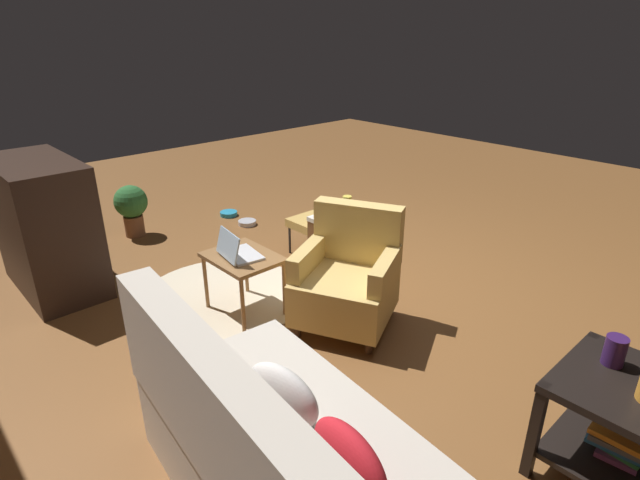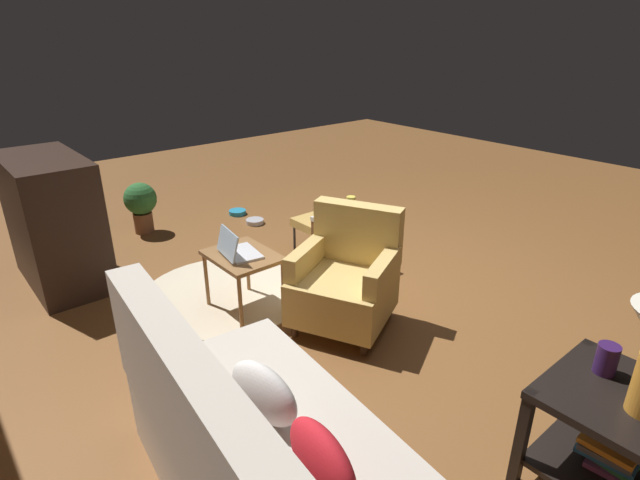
{
  "view_description": "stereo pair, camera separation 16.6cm",
  "coord_description": "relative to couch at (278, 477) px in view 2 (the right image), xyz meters",
  "views": [
    {
      "loc": [
        -2.49,
        2.88,
        2.06
      ],
      "look_at": [
        0.1,
        0.48,
        0.55
      ],
      "focal_mm": 28.1,
      "sensor_mm": 36.0,
      "label": 1
    },
    {
      "loc": [
        -2.6,
        2.75,
        2.06
      ],
      "look_at": [
        0.1,
        0.48,
        0.55
      ],
      "focal_mm": 28.1,
      "sensor_mm": 36.0,
      "label": 2
    }
  ],
  "objects": [
    {
      "name": "ground",
      "position": [
        1.32,
        -1.9,
        -0.33
      ],
      "size": [
        12.0,
        12.0,
        0.0
      ],
      "primitive_type": "plane",
      "color": "brown"
    },
    {
      "name": "couch",
      "position": [
        0.0,
        0.0,
        0.0
      ],
      "size": [
        1.97,
        1.03,
        1.0
      ],
      "color": "beige",
      "rests_on": "ground"
    },
    {
      "name": "armchair",
      "position": [
        1.07,
        -1.38,
        0.04
      ],
      "size": [
        0.89,
        0.9,
        0.87
      ],
      "color": "tan",
      "rests_on": "ground"
    },
    {
      "name": "side_table",
      "position": [
        -0.81,
        -1.32,
        0.04
      ],
      "size": [
        0.64,
        0.64,
        0.55
      ],
      "color": "black",
      "rests_on": "ground"
    },
    {
      "name": "small_vase",
      "position": [
        -0.67,
        -1.42,
        0.3
      ],
      "size": [
        0.1,
        0.1,
        0.15
      ],
      "primitive_type": "cylinder",
      "color": "#33194C",
      "rests_on": "side_table"
    },
    {
      "name": "book_stack_shelf",
      "position": [
        -0.81,
        -1.32,
        -0.11
      ],
      "size": [
        0.27,
        0.2,
        0.13
      ],
      "color": "#994C8C",
      "rests_on": "side_table"
    },
    {
      "name": "laptop_desk",
      "position": [
        1.71,
        -0.91,
        0.1
      ],
      "size": [
        0.56,
        0.44,
        0.48
      ],
      "color": "olive",
      "rests_on": "ground"
    },
    {
      "name": "laptop",
      "position": [
        1.71,
        -0.87,
        0.2
      ],
      "size": [
        0.36,
        0.3,
        0.21
      ],
      "color": "silver",
      "rests_on": "laptop_desk"
    },
    {
      "name": "tv_cabinet",
      "position": [
        3.16,
        0.02,
        0.26
      ],
      "size": [
        1.1,
        0.56,
        1.1
      ],
      "color": "black",
      "rests_on": "ground"
    },
    {
      "name": "television",
      "position": [
        3.16,
        0.05,
        0.33
      ],
      "size": [
        0.64,
        0.41,
        0.48
      ],
      "color": "black",
      "rests_on": "tv_cabinet"
    },
    {
      "name": "wicker_hamper",
      "position": [
        1.78,
        -2.04,
        -0.09
      ],
      "size": [
        0.45,
        0.45,
        0.48
      ],
      "color": "brown",
      "rests_on": "ground"
    },
    {
      "name": "book_stack_hamper",
      "position": [
        1.78,
        -2.04,
        0.2
      ],
      "size": [
        0.25,
        0.2,
        0.09
      ],
      "color": "orange",
      "rests_on": "wicker_hamper"
    },
    {
      "name": "yellow_mug",
      "position": [
        1.76,
        -2.08,
        0.3
      ],
      "size": [
        0.08,
        0.08,
        0.1
      ],
      "primitive_type": "cylinder",
      "color": "#E5D14C",
      "rests_on": "book_stack_hamper"
    },
    {
      "name": "tv_remote",
      "position": [
        1.88,
        -2.12,
        0.17
      ],
      "size": [
        0.06,
        0.16,
        0.02
      ],
      "primitive_type": "cube",
      "rotation": [
        0.0,
        0.0,
        -0.09
      ],
      "color": "#262628",
      "rests_on": "wicker_hamper"
    },
    {
      "name": "ottoman",
      "position": [
        2.15,
        -2.04,
        -0.02
      ],
      "size": [
        0.4,
        0.4,
        0.36
      ],
      "color": "tan",
      "rests_on": "ground"
    },
    {
      "name": "circular_rug",
      "position": [
        2.04,
        -0.91,
        -0.32
      ],
      "size": [
        1.38,
        1.38,
        0.01
      ],
      "primitive_type": "cylinder",
      "color": "beige",
      "rests_on": "ground"
    },
    {
      "name": "pet_bowl_steel",
      "position": [
        3.23,
        -2.0,
        -0.3
      ],
      "size": [
        0.2,
        0.2,
        0.05
      ],
      "primitive_type": "cylinder",
      "color": "silver",
      "rests_on": "ground"
    },
    {
      "name": "pet_bowl_teal",
      "position": [
        3.62,
        -2.01,
        -0.3
      ],
      "size": [
        0.2,
        0.2,
        0.05
      ],
      "primitive_type": "cylinder",
      "color": "teal",
      "rests_on": "ground"
    },
    {
      "name": "potted_plant",
      "position": [
        3.8,
        -0.94,
        0.0
      ],
      "size": [
        0.34,
        0.34,
        0.55
      ],
      "color": "brown",
      "rests_on": "ground"
    }
  ]
}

